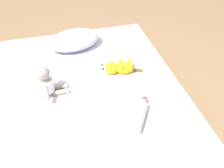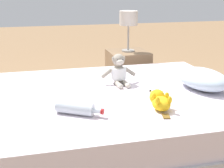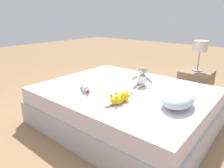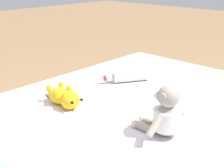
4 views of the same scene
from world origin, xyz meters
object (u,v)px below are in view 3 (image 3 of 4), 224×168
at_px(bed, 124,106).
at_px(nightstand, 195,88).
at_px(bedside_lamp, 200,48).
at_px(plush_monkey, 142,78).
at_px(plush_yellow_creature, 120,98).
at_px(glass_bottle, 85,87).
at_px(pillow, 178,98).

relative_size(bed, nightstand, 3.80).
height_order(bed, bedside_lamp, bedside_lamp).
xyz_separation_m(plush_monkey, plush_yellow_creature, (0.57, 0.11, -0.05)).
bearing_deg(nightstand, glass_bottle, -27.85).
distance_m(bed, pillow, 0.75).
height_order(glass_bottle, nightstand, glass_bottle).
relative_size(glass_bottle, bedside_lamp, 0.66).
bearing_deg(nightstand, pillow, 9.80).
bearing_deg(nightstand, plush_monkey, -21.31).
bearing_deg(bed, glass_bottle, -42.02).
xyz_separation_m(plush_monkey, bedside_lamp, (-0.92, 0.36, 0.30)).
relative_size(plush_monkey, nightstand, 0.56).
bearing_deg(bedside_lamp, glass_bottle, -27.85).
bearing_deg(plush_yellow_creature, nightstand, 170.43).
xyz_separation_m(bed, nightstand, (-1.13, 0.47, 0.03)).
height_order(plush_monkey, plush_yellow_creature, plush_monkey).
xyz_separation_m(pillow, glass_bottle, (0.26, -0.98, -0.04)).
bearing_deg(bed, bedside_lamp, 157.44).
height_order(pillow, nightstand, pillow).
distance_m(glass_bottle, nightstand, 1.67).
bearing_deg(bedside_lamp, bed, -22.56).
bearing_deg(plush_yellow_creature, bedside_lamp, 170.43).
distance_m(plush_monkey, bedside_lamp, 1.03).
height_order(bed, glass_bottle, glass_bottle).
xyz_separation_m(pillow, bedside_lamp, (-1.20, -0.21, 0.32)).
bearing_deg(bedside_lamp, plush_monkey, -21.31).
bearing_deg(plush_monkey, bedside_lamp, 158.69).
distance_m(bed, plush_yellow_creature, 0.50).
distance_m(plush_yellow_creature, glass_bottle, 0.52).
distance_m(bed, glass_bottle, 0.53).
height_order(bed, plush_yellow_creature, plush_yellow_creature).
relative_size(bed, plush_monkey, 6.80).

